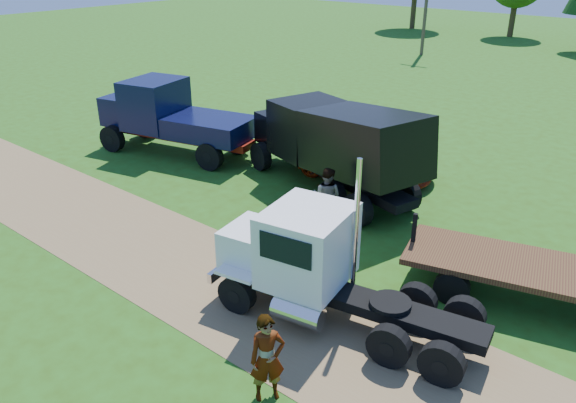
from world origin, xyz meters
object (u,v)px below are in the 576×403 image
Objects in this scene: flatbed_trailer at (553,278)px; navy_truck at (168,116)px; white_semi_tractor at (310,262)px; orange_pickup at (367,158)px; black_dump_truck at (336,142)px; spectator_a at (267,358)px.

navy_truck is at bearing 160.26° from flatbed_trailer.
white_semi_tractor is 9.44m from orange_pickup.
black_dump_truck is 1.10× the size of flatbed_trailer.
black_dump_truck reaches higher than orange_pickup.
flatbed_trailer is (8.35, -4.59, 0.05)m from orange_pickup.
black_dump_truck is 1.54× the size of orange_pickup.
white_semi_tractor is at bearing -42.93° from black_dump_truck.
white_semi_tractor is 3.53× the size of spectator_a.
orange_pickup is (0.04, 2.15, -1.21)m from black_dump_truck.
orange_pickup is 9.53m from flatbed_trailer.
white_semi_tractor is at bearing -153.22° from flatbed_trailer.
white_semi_tractor reaches higher than flatbed_trailer.
black_dump_truck is 8.24m from navy_truck.
white_semi_tractor is at bearing 58.57° from spectator_a.
spectator_a is (13.18, -8.43, -0.63)m from navy_truck.
spectator_a reaches higher than orange_pickup.
flatbed_trailer is (4.58, 4.04, -0.59)m from white_semi_tractor.
flatbed_trailer is at bearing -132.38° from orange_pickup.
flatbed_trailer is (16.58, -1.49, -0.80)m from navy_truck.
white_semi_tractor reaches higher than black_dump_truck.
orange_pickup is (-3.77, 8.63, -0.64)m from white_semi_tractor.
navy_truck is 0.97× the size of flatbed_trailer.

